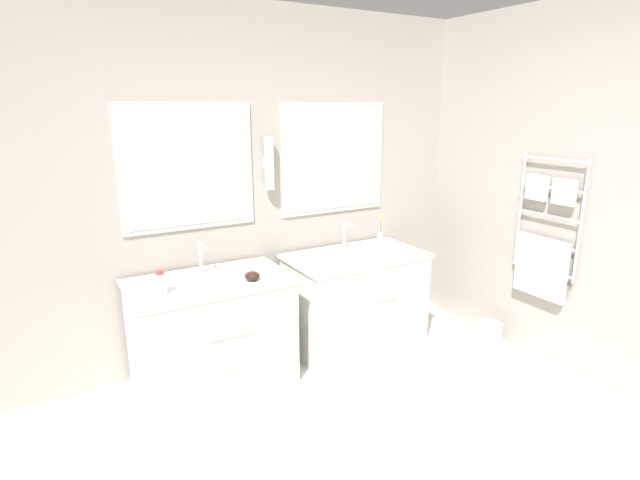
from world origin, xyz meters
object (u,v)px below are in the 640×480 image
Objects in this scene: vanity_right at (358,301)px; waste_bin at (490,335)px; vanity_left at (214,334)px; flower_vase at (380,237)px; toiletry_bottle at (161,283)px; amenity_bowl at (252,276)px.

vanity_right reaches higher than waste_bin.
vanity_left is 5.15× the size of waste_bin.
flower_vase is at bearing 2.33° from vanity_left.
vanity_right is (1.18, 0.00, 0.00)m from vanity_left.
vanity_left is at bearing 180.00° from vanity_right.
flower_vase reaches higher than waste_bin.
toiletry_bottle is at bearing 168.56° from waste_bin.
vanity_left is at bearing 165.17° from waste_bin.
vanity_right is at bearing 6.79° from amenity_bowl.
vanity_left is 6.98× the size of toiletry_bottle.
vanity_right is 0.55m from flower_vase.
amenity_bowl is (0.58, -0.05, -0.04)m from toiletry_bottle.
vanity_left is 0.56m from toiletry_bottle.
flower_vase reaches higher than toiletry_bottle.
waste_bin is (1.85, -0.44, -0.69)m from amenity_bowl.
vanity_right is 10.42× the size of amenity_bowl.
flower_vase reaches higher than vanity_left.
vanity_right is at bearing 148.82° from waste_bin.
amenity_bowl is at bearing -173.21° from vanity_right.
flower_vase is at bearing 13.15° from vanity_right.
toiletry_bottle is at bearing -176.09° from flower_vase.
amenity_bowl is at bearing -24.19° from vanity_left.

